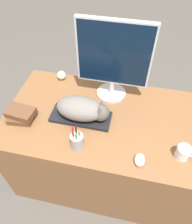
# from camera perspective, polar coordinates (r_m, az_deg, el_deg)

# --- Properties ---
(ground_plane) EXTENTS (12.00, 12.00, 0.00)m
(ground_plane) POSITION_cam_1_polar(r_m,az_deg,el_deg) (1.97, 0.51, -25.13)
(ground_plane) COLOR #4C4742
(desk) EXTENTS (1.45, 0.78, 0.76)m
(desk) POSITION_cam_1_polar(r_m,az_deg,el_deg) (1.78, 3.28, -9.66)
(desk) COLOR brown
(desk) RESTS_ON ground_plane
(keyboard) EXTENTS (0.40, 0.16, 0.02)m
(keyboard) POSITION_cam_1_polar(r_m,az_deg,el_deg) (1.47, -3.97, -1.26)
(keyboard) COLOR black
(keyboard) RESTS_ON desk
(cat) EXTENTS (0.35, 0.18, 0.14)m
(cat) POSITION_cam_1_polar(r_m,az_deg,el_deg) (1.41, -3.27, 0.78)
(cat) COLOR #66605B
(cat) RESTS_ON keyboard
(monitor) EXTENTS (0.49, 0.21, 0.57)m
(monitor) POSITION_cam_1_polar(r_m,az_deg,el_deg) (1.45, 4.63, 13.87)
(monitor) COLOR #B7B7BC
(monitor) RESTS_ON desk
(computer_mouse) EXTENTS (0.06, 0.08, 0.04)m
(computer_mouse) POSITION_cam_1_polar(r_m,az_deg,el_deg) (1.29, 11.34, -12.14)
(computer_mouse) COLOR silver
(computer_mouse) RESTS_ON desk
(coffee_mug) EXTENTS (0.11, 0.08, 0.09)m
(coffee_mug) POSITION_cam_1_polar(r_m,az_deg,el_deg) (1.36, 21.86, -9.83)
(coffee_mug) COLOR silver
(coffee_mug) RESTS_ON desk
(pen_cup) EXTENTS (0.08, 0.08, 0.19)m
(pen_cup) POSITION_cam_1_polar(r_m,az_deg,el_deg) (1.30, -4.96, -7.55)
(pen_cup) COLOR #939399
(pen_cup) RESTS_ON desk
(baseball) EXTENTS (0.07, 0.07, 0.07)m
(baseball) POSITION_cam_1_polar(r_m,az_deg,el_deg) (1.77, -9.03, 9.46)
(baseball) COLOR beige
(baseball) RESTS_ON desk
(book_stack) EXTENTS (0.19, 0.14, 0.08)m
(book_stack) POSITION_cam_1_polar(r_m,az_deg,el_deg) (1.52, -19.07, -0.72)
(book_stack) COLOR brown
(book_stack) RESTS_ON desk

